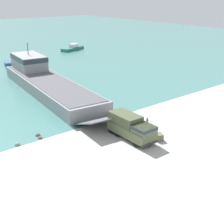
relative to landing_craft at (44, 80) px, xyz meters
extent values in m
plane|color=#B7B5AD|center=(-1.25, -24.08, -1.83)|extent=(240.00, 240.00, 0.00)
cube|color=gray|center=(-0.30, -2.56, -0.73)|extent=(10.62, 32.15, 2.20)
cube|color=#56565B|center=(-0.30, -2.56, 0.40)|extent=(9.92, 30.83, 0.08)
cube|color=gray|center=(0.95, 8.22, 1.86)|extent=(5.91, 9.34, 2.99)
cube|color=#28333D|center=(0.95, 8.22, 2.76)|extent=(6.06, 9.45, 0.90)
cylinder|color=#3F3F42|center=(0.95, 8.22, 4.56)|extent=(0.16, 0.16, 2.40)
cube|color=#56565B|center=(-2.43, -20.93, -0.66)|extent=(6.57, 6.14, 2.20)
cube|color=#566042|center=(-1.58, -25.83, -0.81)|extent=(2.56, 6.88, 1.19)
cube|color=#566042|center=(-1.63, -28.08, 0.19)|extent=(2.33, 2.37, 0.81)
cube|color=#28333D|center=(-1.63, -28.08, 0.39)|extent=(2.40, 2.39, 0.40)
cube|color=#495236|center=(-1.56, -24.67, 0.43)|extent=(2.41, 4.35, 1.30)
cube|color=#2D2D2D|center=(-1.65, -29.16, -1.26)|extent=(2.48, 0.29, 0.32)
cylinder|color=black|center=(-0.60, -27.97, -1.18)|extent=(0.35, 1.30, 1.30)
cylinder|color=black|center=(-2.65, -27.93, -1.18)|extent=(0.35, 1.30, 1.30)
cylinder|color=black|center=(-0.53, -24.28, -1.18)|extent=(0.35, 1.30, 1.30)
cylinder|color=black|center=(-2.58, -24.24, -1.18)|extent=(0.35, 1.30, 1.30)
cylinder|color=black|center=(-0.51, -23.18, -1.18)|extent=(0.35, 1.30, 1.30)
cylinder|color=black|center=(-2.56, -23.14, -1.18)|extent=(0.35, 1.30, 1.30)
cylinder|color=#6B664C|center=(1.84, -25.17, -1.41)|extent=(0.14, 0.14, 0.85)
cylinder|color=#6B664C|center=(1.74, -25.31, -1.41)|extent=(0.14, 0.14, 0.85)
cube|color=#6B664C|center=(1.79, -25.24, -0.65)|extent=(0.46, 0.50, 0.67)
sphere|color=tan|center=(1.79, -25.24, -0.19)|extent=(0.23, 0.23, 0.23)
cube|color=navy|center=(5.21, 22.57, -1.35)|extent=(8.31, 4.59, 0.96)
cube|color=silver|center=(4.64, 22.72, -0.34)|extent=(2.76, 2.44, 1.06)
cube|color=#2D7060|center=(26.64, 32.51, -1.37)|extent=(8.68, 5.10, 0.91)
cube|color=silver|center=(27.23, 32.70, -0.42)|extent=(2.94, 2.53, 1.01)
cube|color=#6B664C|center=(0.69, -28.43, -1.40)|extent=(1.20, 1.29, 0.86)
sphere|color=#66605B|center=(-10.39, -17.78, -1.83)|extent=(0.66, 0.66, 0.66)
sphere|color=#66605B|center=(-10.53, -18.72, -1.83)|extent=(0.59, 0.59, 0.59)
sphere|color=gray|center=(-13.51, -18.68, -1.83)|extent=(0.67, 0.67, 0.67)
camera|label=1|loc=(-25.75, -51.80, 15.39)|focal=50.00mm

